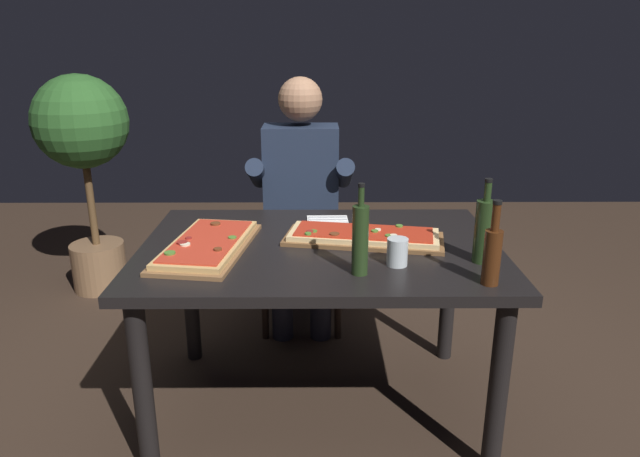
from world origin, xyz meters
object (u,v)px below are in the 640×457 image
Objects in this scene: tumbler_near_camera at (397,253)px; diner_chair at (302,234)px; dining_table at (320,267)px; seated_diner at (301,195)px; oil_bottle_amber at (492,253)px; pizza_rectangular_left at (208,245)px; vinegar_bottle_green at (484,230)px; potted_plant_corner at (84,147)px; wine_bottle_dark at (360,239)px; pizza_rectangular_front at (364,236)px.

diner_chair is at bearing 108.91° from tumbler_near_camera.
seated_diner is (-0.09, 0.74, 0.10)m from dining_table.
oil_bottle_amber is at bearing -34.34° from dining_table.
pizza_rectangular_left is (-0.43, -0.06, 0.12)m from dining_table.
tumbler_near_camera is (0.27, -0.21, 0.14)m from dining_table.
tumbler_near_camera is (-0.31, -0.03, -0.08)m from vinegar_bottle_green.
oil_bottle_amber is 0.22× the size of potted_plant_corner.
dining_table is 0.65m from vinegar_bottle_green.
tumbler_near_camera is at bearing -41.34° from potted_plant_corner.
tumbler_near_camera is (0.14, 0.08, -0.08)m from wine_bottle_dark.
dining_table is 0.75m from seated_diner.
diner_chair is (-0.37, 1.07, -0.30)m from tumbler_near_camera.
pizza_rectangular_front is at bearing 9.20° from pizza_rectangular_left.
wine_bottle_dark is 0.24× the size of seated_diner.
vinegar_bottle_green is 1.15m from seated_diner.
tumbler_near_camera is 2.20m from potted_plant_corner.
pizza_rectangular_front is 0.50× the size of seated_diner.
tumbler_near_camera reaches higher than pizza_rectangular_front.
wine_bottle_dark is 0.46m from vinegar_bottle_green.
pizza_rectangular_left is at bearing -53.82° from potted_plant_corner.
tumbler_near_camera is at bearing -174.54° from vinegar_bottle_green.
vinegar_bottle_green reaches higher than pizza_rectangular_front.
pizza_rectangular_front is at bearing -71.84° from diner_chair.
dining_table is at bearing -166.78° from pizza_rectangular_front.
seated_diner reaches higher than oil_bottle_amber.
oil_bottle_amber is 1.44m from diner_chair.
wine_bottle_dark is at bearing -166.49° from vinegar_bottle_green.
tumbler_near_camera is 0.07× the size of seated_diner.
pizza_rectangular_left is at bearing -172.46° from dining_table.
wine_bottle_dark reaches higher than tumbler_near_camera.
pizza_rectangular_front is at bearing -68.96° from seated_diner.
pizza_rectangular_left is (-0.60, -0.10, 0.00)m from pizza_rectangular_front.
dining_table is 2.30× the size of pizza_rectangular_left.
pizza_rectangular_left is at bearing 161.85° from oil_bottle_amber.
potted_plant_corner is at bearing 158.59° from seated_diner.
oil_bottle_amber is at bearing -62.25° from diner_chair.
dining_table is at bearing 145.66° from oil_bottle_amber.
wine_bottle_dark is (-0.04, -0.33, 0.11)m from pizza_rectangular_front.
pizza_rectangular_front is 0.90m from diner_chair.
seated_diner reaches higher than pizza_rectangular_front.
dining_table is 0.37m from tumbler_near_camera.
oil_bottle_amber is (0.38, -0.42, 0.09)m from pizza_rectangular_front.
vinegar_bottle_green is 0.23× the size of seated_diner.
diner_chair is (-0.27, 0.81, -0.27)m from pizza_rectangular_front.
tumbler_near_camera is 1.17m from diner_chair.
wine_bottle_dark is 1.23m from diner_chair.
seated_diner is 1.01× the size of potted_plant_corner.
dining_table is 1.87m from potted_plant_corner.
diner_chair is at bearing 101.20° from wine_bottle_dark.
seated_diner is at bearing 102.46° from wine_bottle_dark.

